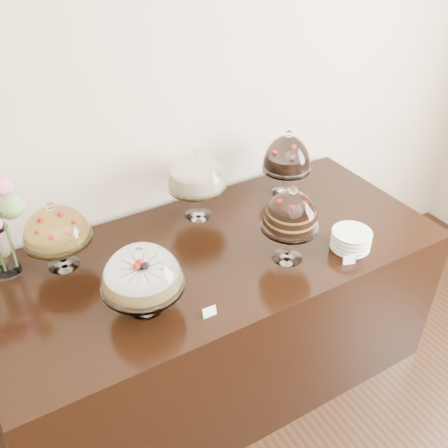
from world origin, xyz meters
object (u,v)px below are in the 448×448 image
cake_stand_sugar_sponge (142,271)px  cake_stand_choco_layer (291,213)px  cake_stand_fruit_tart (55,227)px  cake_stand_dark_choco (287,156)px  display_counter (219,315)px  cake_stand_cheesecake (197,174)px  plate_stack (351,240)px

cake_stand_sugar_sponge → cake_stand_choco_layer: (0.72, -0.02, 0.05)m
cake_stand_sugar_sponge → cake_stand_choco_layer: size_ratio=0.87×
cake_stand_fruit_tart → cake_stand_dark_choco: bearing=0.5°
display_counter → cake_stand_cheesecake: bearing=80.3°
cake_stand_cheesecake → plate_stack: 0.84m
cake_stand_cheesecake → cake_stand_dark_choco: bearing=-4.5°
display_counter → plate_stack: bearing=-29.2°
cake_stand_cheesecake → cake_stand_dark_choco: cake_stand_cheesecake is taller
display_counter → cake_stand_dark_choco: bearing=25.0°
cake_stand_cheesecake → cake_stand_sugar_sponge: bearing=-135.5°
cake_stand_choco_layer → cake_stand_cheesecake: cake_stand_choco_layer is taller
cake_stand_fruit_tart → plate_stack: cake_stand_fruit_tart is taller
cake_stand_sugar_sponge → cake_stand_dark_choco: (1.06, 0.47, 0.03)m
cake_stand_sugar_sponge → cake_stand_dark_choco: bearing=24.0°
display_counter → cake_stand_cheesecake: cake_stand_cheesecake is taller
display_counter → cake_stand_choco_layer: (0.25, -0.22, 0.70)m
display_counter → cake_stand_choco_layer: size_ratio=5.55×
cake_stand_choco_layer → cake_stand_fruit_tart: size_ratio=1.15×
display_counter → cake_stand_dark_choco: (0.59, 0.28, 0.68)m
cake_stand_sugar_sponge → cake_stand_cheesecake: bearing=44.5°
cake_stand_fruit_tart → display_counter: bearing=-21.0°
cake_stand_choco_layer → plate_stack: (0.31, -0.09, -0.20)m
cake_stand_cheesecake → cake_stand_fruit_tart: (-0.74, -0.05, -0.04)m
cake_stand_sugar_sponge → cake_stand_choco_layer: 0.72m
display_counter → cake_stand_dark_choco: 0.95m
cake_stand_sugar_sponge → plate_stack: (1.03, -0.12, -0.15)m
cake_stand_choco_layer → cake_stand_dark_choco: (0.34, 0.50, -0.02)m
display_counter → plate_stack: size_ratio=11.79×
cake_stand_cheesecake → cake_stand_dark_choco: (0.54, -0.04, -0.02)m
cake_stand_dark_choco → cake_stand_choco_layer: bearing=-124.6°
cake_stand_sugar_sponge → plate_stack: bearing=-6.5°
cake_stand_dark_choco → cake_stand_fruit_tart: 1.28m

